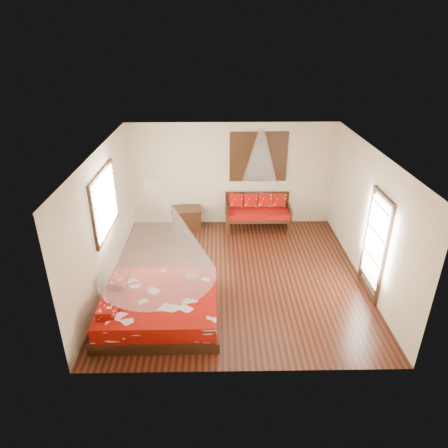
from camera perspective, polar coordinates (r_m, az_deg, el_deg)
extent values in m
cube|color=black|center=(8.93, 1.65, -7.43)|extent=(5.50, 5.50, 0.02)
cube|color=white|center=(7.74, 1.92, 10.26)|extent=(5.50, 5.50, 0.02)
cube|color=beige|center=(8.56, -17.01, 0.60)|extent=(0.02, 5.50, 2.80)
cube|color=beige|center=(8.80, 20.03, 0.86)|extent=(0.02, 5.50, 2.80)
cube|color=beige|center=(10.79, 1.11, 7.05)|extent=(5.50, 0.02, 2.80)
cube|color=beige|center=(5.86, 3.02, -10.84)|extent=(5.50, 0.02, 2.80)
cube|color=black|center=(7.81, -9.01, -12.38)|extent=(2.21, 2.00, 0.20)
cube|color=#8C0C04|center=(7.66, -9.14, -10.92)|extent=(2.11, 1.90, 0.30)
cube|color=#8C0C04|center=(7.36, -16.20, -11.29)|extent=(0.32, 0.58, 0.15)
cube|color=#8C0C04|center=(8.02, -14.81, -7.69)|extent=(0.32, 0.58, 0.15)
cube|color=black|center=(10.52, 0.60, -0.49)|extent=(0.08, 0.08, 0.42)
cube|color=black|center=(10.69, 9.30, -0.42)|extent=(0.08, 0.08, 0.42)
cube|color=black|center=(11.11, 0.51, 1.01)|extent=(0.08, 0.08, 0.42)
cube|color=black|center=(11.27, 8.76, 1.06)|extent=(0.08, 0.08, 0.42)
cube|color=black|center=(10.79, 4.85, 1.13)|extent=(1.74, 0.77, 0.08)
cube|color=#8C0505|center=(10.75, 4.87, 1.66)|extent=(1.68, 0.71, 0.14)
cube|color=black|center=(10.99, 4.74, 3.26)|extent=(1.74, 0.06, 0.55)
cube|color=black|center=(10.68, 0.45, 1.88)|extent=(0.06, 0.77, 0.30)
cube|color=black|center=(10.84, 9.25, 1.91)|extent=(0.06, 0.77, 0.30)
cube|color=#8C0C04|center=(10.81, 1.75, 3.36)|extent=(0.37, 0.19, 0.38)
cube|color=#8C0C04|center=(10.84, 3.79, 3.37)|extent=(0.37, 0.19, 0.38)
cube|color=#8C0C04|center=(10.87, 5.83, 3.37)|extent=(0.37, 0.19, 0.38)
cube|color=#8C0C04|center=(10.93, 7.84, 3.37)|extent=(0.37, 0.19, 0.38)
cube|color=black|center=(10.96, -5.40, 0.79)|extent=(0.83, 0.63, 0.51)
cube|color=black|center=(10.85, -5.46, 2.12)|extent=(0.87, 0.68, 0.05)
cube|color=black|center=(10.65, 4.95, 9.53)|extent=(1.52, 0.06, 1.32)
cube|color=black|center=(10.64, 4.95, 9.51)|extent=(1.35, 0.04, 1.10)
cube|color=black|center=(8.61, -16.68, 2.98)|extent=(0.08, 1.74, 1.34)
cube|color=white|center=(8.60, -16.43, 2.99)|extent=(0.04, 1.54, 1.10)
cube|color=black|center=(8.44, 20.74, -3.03)|extent=(0.08, 1.02, 2.16)
cube|color=white|center=(8.39, 20.72, -2.43)|extent=(0.03, 0.82, 1.70)
cylinder|color=brown|center=(7.99, -4.54, -7.46)|extent=(0.28, 0.28, 0.03)
cone|color=white|center=(6.87, -10.01, -0.86)|extent=(2.12, 2.12, 1.80)
cone|color=white|center=(10.17, 5.22, 9.31)|extent=(0.97, 0.97, 1.50)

